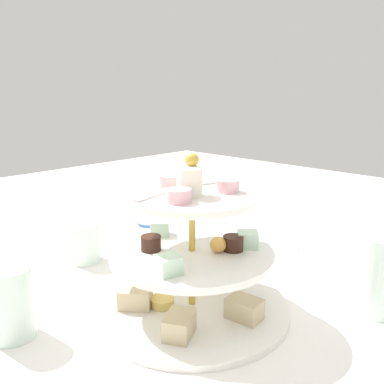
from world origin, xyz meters
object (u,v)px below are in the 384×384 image
at_px(butter_knife_right, 262,240).
at_px(water_glass_tall_right, 381,275).
at_px(teacup_with_saucer, 151,232).
at_px(water_glass_short_left, 84,242).
at_px(water_glass_mid_back, 11,303).
at_px(tiered_serving_stand, 192,266).

bearing_deg(butter_knife_right, water_glass_tall_right, 150.85).
relative_size(teacup_with_saucer, butter_knife_right, 0.53).
relative_size(water_glass_short_left, water_glass_mid_back, 0.76).
xyz_separation_m(water_glass_short_left, water_glass_mid_back, (0.20, 0.15, 0.01)).
height_order(teacup_with_saucer, water_glass_mid_back, water_glass_mid_back).
bearing_deg(water_glass_tall_right, teacup_with_saucer, -83.68).
relative_size(butter_knife_right, water_glass_mid_back, 1.70).
distance_m(tiered_serving_stand, butter_knife_right, 0.34).
bearing_deg(water_glass_tall_right, butter_knife_right, -113.22).
distance_m(tiered_serving_stand, water_glass_short_left, 0.28).
distance_m(water_glass_tall_right, teacup_with_saucer, 0.47).
height_order(butter_knife_right, water_glass_mid_back, water_glass_mid_back).
distance_m(tiered_serving_stand, teacup_with_saucer, 0.30).
relative_size(water_glass_short_left, butter_knife_right, 0.45).
distance_m(water_glass_short_left, water_glass_mid_back, 0.26).
distance_m(water_glass_tall_right, water_glass_mid_back, 0.53).
bearing_deg(tiered_serving_stand, butter_knife_right, -164.09).
height_order(water_glass_tall_right, water_glass_short_left, water_glass_tall_right).
xyz_separation_m(teacup_with_saucer, butter_knife_right, (-0.18, 0.17, -0.02)).
xyz_separation_m(water_glass_short_left, butter_knife_right, (-0.33, 0.19, -0.04)).
distance_m(tiered_serving_stand, water_glass_mid_back, 0.25).
xyz_separation_m(water_glass_tall_right, teacup_with_saucer, (0.05, -0.46, -0.04)).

